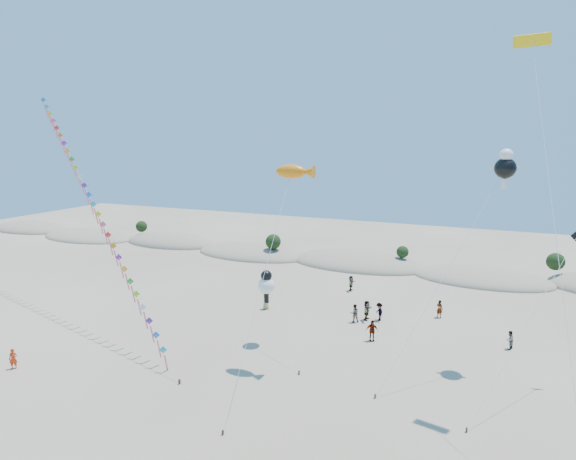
% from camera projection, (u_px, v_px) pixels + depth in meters
% --- Properties ---
extents(dune_ridge, '(145.30, 11.49, 5.57)m').
position_uv_depth(dune_ridge, '(365.00, 264.00, 65.76)').
color(dune_ridge, gray).
rests_on(dune_ridge, ground).
extents(kite_train, '(28.25, 14.68, 22.03)m').
position_uv_depth(kite_train, '(92.00, 202.00, 44.45)').
color(kite_train, '#3F2D1E').
rests_on(kite_train, ground).
extents(fish_kite, '(2.96, 11.43, 15.15)m').
position_uv_depth(fish_kite, '(295.00, 172.00, 35.08)').
color(fish_kite, '#3F2D1E').
rests_on(fish_kite, ground).
extents(cartoon_kite_low, '(5.43, 5.01, 6.31)m').
position_uv_depth(cartoon_kite_low, '(266.00, 284.00, 39.90)').
color(cartoon_kite_low, '#3F2D1E').
rests_on(cartoon_kite_low, ground).
extents(cartoon_kite_high, '(7.93, 10.03, 16.31)m').
position_uv_depth(cartoon_kite_high, '(505.00, 166.00, 34.81)').
color(cartoon_kite_high, '#3F2D1E').
rests_on(cartoon_kite_high, ground).
extents(parafoil_kite, '(4.58, 14.15, 23.10)m').
position_uv_depth(parafoil_kite, '(533.00, 51.00, 28.19)').
color(parafoil_kite, '#3F2D1E').
rests_on(parafoil_kite, ground).
extents(dark_kite, '(6.39, 10.07, 10.88)m').
position_uv_depth(dark_kite, '(546.00, 291.00, 31.48)').
color(dark_kite, '#3F2D1E').
rests_on(dark_kite, ground).
extents(flyer_foreground, '(0.68, 0.64, 1.57)m').
position_uv_depth(flyer_foreground, '(13.00, 359.00, 35.98)').
color(flyer_foreground, red).
rests_on(flyer_foreground, ground).
extents(beachgoers, '(29.07, 13.87, 1.87)m').
position_uv_depth(beachgoers, '(378.00, 310.00, 46.09)').
color(beachgoers, slate).
rests_on(beachgoers, ground).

